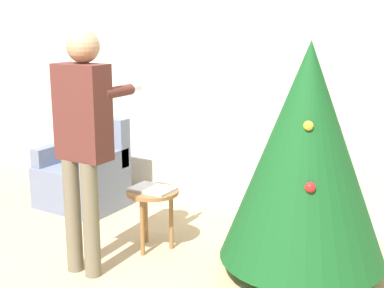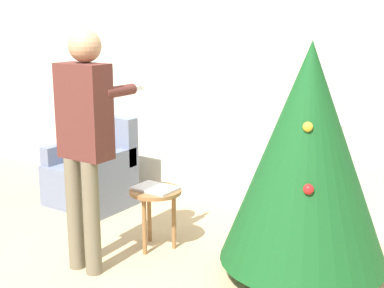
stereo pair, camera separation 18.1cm
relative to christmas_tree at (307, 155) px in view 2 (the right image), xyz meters
name	(u,v)px [view 2 (the right image)]	position (x,y,z in m)	size (l,w,h in m)	color
wall_back	(211,70)	(-1.39, 0.95, 0.43)	(8.00, 0.06, 2.70)	beige
christmas_tree	(307,155)	(0.00, 0.00, 0.00)	(1.19, 1.19, 1.70)	brown
armchair	(92,173)	(-2.36, 0.27, -0.60)	(0.79, 0.60, 0.89)	slate
person_standing	(85,130)	(-1.37, -0.76, 0.15)	(0.41, 0.57, 1.77)	#6B604C
side_stool	(156,199)	(-1.18, -0.21, -0.49)	(0.42, 0.42, 0.50)	olive
laptop	(155,188)	(-1.18, -0.21, -0.41)	(0.33, 0.24, 0.02)	silver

